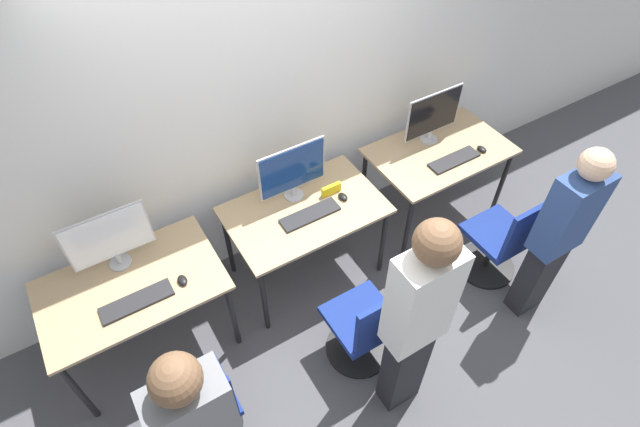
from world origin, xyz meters
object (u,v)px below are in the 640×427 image
object	(u,v)px
office_chair_left	(201,412)
mouse_center	(343,197)
keyboard_right	(454,160)
monitor_right	(433,115)
keyboard_left	(137,301)
person_right	(559,233)
monitor_left	(109,239)
mouse_left	(182,280)
office_chair_center	(365,329)
monitor_center	(293,171)
person_center	(416,320)
mouse_right	(482,149)
office_chair_right	(501,243)
keyboard_center	(310,215)

from	to	relation	value
office_chair_left	mouse_center	bearing A→B (deg)	27.03
keyboard_right	monitor_right	bearing A→B (deg)	90.00
keyboard_left	mouse_center	bearing A→B (deg)	3.55
person_right	monitor_left	bearing A→B (deg)	151.99
person_right	office_chair_left	bearing A→B (deg)	172.17
keyboard_right	person_right	bearing A→B (deg)	-89.59
monitor_left	mouse_left	world-z (taller)	monitor_left
mouse_left	office_chair_center	xyz separation A→B (m)	(0.96, -0.73, -0.39)
office_chair_left	person_right	world-z (taller)	person_right
monitor_center	person_center	bearing A→B (deg)	-90.18
office_chair_left	keyboard_left	bearing A→B (deg)	96.59
mouse_right	office_chair_right	world-z (taller)	office_chair_right
monitor_center	keyboard_center	distance (m)	0.34
keyboard_left	monitor_center	distance (m)	1.36
monitor_left	mouse_right	bearing A→B (deg)	-7.79
keyboard_right	office_chair_right	xyz separation A→B (m)	(0.01, -0.65, -0.39)
office_chair_center	office_chair_left	bearing A→B (deg)	177.43
keyboard_right	mouse_right	bearing A→B (deg)	-4.26
keyboard_right	office_chair_left	bearing A→B (deg)	-165.21
keyboard_left	office_chair_right	xyz separation A→B (m)	(2.61, -0.66, -0.39)
mouse_left	person_right	world-z (taller)	person_right
keyboard_center	person_right	world-z (taller)	person_right
keyboard_left	office_chair_right	size ratio (longest dim) A/B	0.50
mouse_right	office_chair_left	bearing A→B (deg)	-167.05
mouse_left	keyboard_center	size ratio (longest dim) A/B	0.20
monitor_center	person_center	xyz separation A→B (m)	(-0.00, -1.41, -0.02)
monitor_left	office_chair_left	size ratio (longest dim) A/B	0.59
monitor_center	office_chair_right	distance (m)	1.75
mouse_right	office_chair_right	bearing A→B (deg)	-113.58
monitor_left	person_right	size ratio (longest dim) A/B	0.34
keyboard_center	mouse_right	size ratio (longest dim) A/B	5.02
office_chair_left	monitor_right	size ratio (longest dim) A/B	1.69
keyboard_left	mouse_left	bearing A→B (deg)	0.06
office_chair_left	person_center	distance (m)	1.43
office_chair_left	office_chair_right	world-z (taller)	same
office_chair_left	monitor_right	xyz separation A→B (m)	(2.53, 0.99, 0.63)
mouse_left	keyboard_center	world-z (taller)	mouse_left
office_chair_left	keyboard_right	distance (m)	2.64
mouse_right	person_right	size ratio (longest dim) A/B	0.06
office_chair_right	person_right	xyz separation A→B (m)	(-0.00, -0.37, 0.49)
mouse_left	monitor_center	size ratio (longest dim) A/B	0.17
office_chair_right	person_right	world-z (taller)	person_right
monitor_left	office_chair_left	world-z (taller)	monitor_left
keyboard_left	mouse_center	size ratio (longest dim) A/B	5.02
person_center	monitor_center	bearing A→B (deg)	89.82
mouse_right	person_right	distance (m)	1.04
keyboard_center	person_center	distance (m)	1.19
mouse_center	keyboard_right	distance (m)	1.01
keyboard_left	keyboard_right	world-z (taller)	same
keyboard_center	mouse_right	distance (m)	1.59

